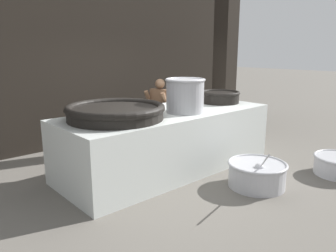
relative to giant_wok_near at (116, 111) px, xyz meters
name	(u,v)px	position (x,y,z in m)	size (l,w,h in m)	color
ground_plane	(168,168)	(1.05, -0.05, -1.17)	(60.00, 60.00, 0.00)	#666059
back_wall	(91,47)	(1.05, 2.56, 0.99)	(9.76, 0.24, 4.33)	black
support_pillar	(226,47)	(3.53, 0.71, 0.99)	(0.41, 0.41, 4.33)	black
hearth_platform	(168,140)	(1.05, -0.05, -0.65)	(3.90, 1.54, 1.05)	silver
giant_wok_near	(116,111)	(0.00, 0.00, 0.00)	(1.54, 1.54, 0.24)	black
giant_wok_far	(220,96)	(2.48, -0.03, 0.00)	(0.80, 0.80, 0.24)	black
stock_pot	(185,95)	(1.21, -0.30, 0.18)	(0.69, 0.69, 0.58)	#9E9EA3
cook	(160,111)	(1.80, 1.06, -0.36)	(0.40, 0.59, 1.50)	brown
prep_bowl_vegetables	(257,173)	(1.54, -1.59, -0.95)	(1.00, 0.97, 0.77)	#B7B7BC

